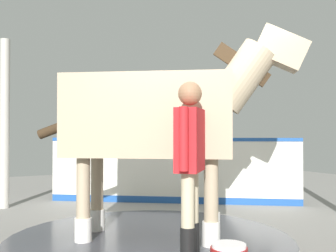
# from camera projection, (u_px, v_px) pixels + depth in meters

# --- Properties ---
(ground_plane) EXTENTS (16.00, 16.00, 0.02)m
(ground_plane) POSITION_uv_depth(u_px,v_px,m) (172.00, 237.00, 4.92)
(ground_plane) COLOR gray
(wet_patch) EXTENTS (3.43, 3.43, 0.00)m
(wet_patch) POSITION_uv_depth(u_px,v_px,m) (150.00, 238.00, 4.83)
(wet_patch) COLOR #42444C
(wet_patch) RESTS_ON ground
(barrier_wall) EXTENTS (3.68, 2.75, 1.18)m
(barrier_wall) POSITION_uv_depth(u_px,v_px,m) (173.00, 173.00, 7.23)
(barrier_wall) COLOR silver
(barrier_wall) RESTS_ON ground
(roof_post_far) EXTENTS (0.16, 0.16, 2.85)m
(roof_post_far) POSITION_uv_depth(u_px,v_px,m) (5.00, 123.00, 6.78)
(roof_post_far) COLOR #B7B2A8
(roof_post_far) RESTS_ON ground
(horse) EXTENTS (2.76, 2.19, 2.52)m
(horse) POSITION_uv_depth(u_px,v_px,m) (159.00, 118.00, 4.84)
(horse) COLOR tan
(horse) RESTS_ON ground
(handler) EXTENTS (0.51, 0.54, 1.77)m
(handler) POSITION_uv_depth(u_px,v_px,m) (190.00, 156.00, 3.99)
(handler) COLOR black
(handler) RESTS_ON ground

